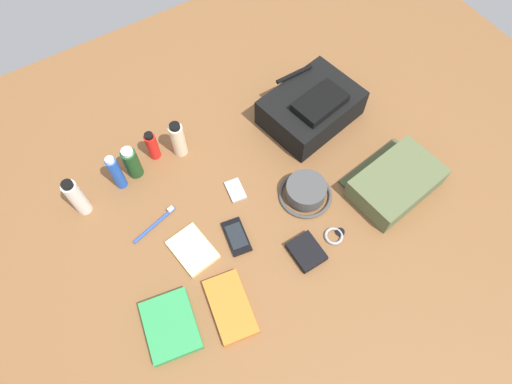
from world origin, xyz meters
name	(u,v)px	position (x,y,z in m)	size (l,w,h in m)	color
ground_plane	(256,199)	(0.00, 0.00, -0.01)	(2.64, 2.02, 0.02)	brown
backpack	(311,107)	(0.35, 0.18, 0.06)	(0.37, 0.30, 0.15)	black
toiletry_pouch	(395,182)	(0.42, -0.22, 0.04)	(0.32, 0.27, 0.08)	#56603D
bucket_hat	(306,192)	(0.15, -0.08, 0.03)	(0.18, 0.18, 0.06)	#464646
toothpaste_tube	(77,197)	(-0.51, 0.27, 0.08)	(0.05, 0.05, 0.17)	white
deodorant_spray	(116,173)	(-0.37, 0.29, 0.08)	(0.04, 0.04, 0.16)	blue
shampoo_bottle	(132,163)	(-0.30, 0.31, 0.07)	(0.05, 0.05, 0.14)	#19471E
sunscreen_spray	(152,146)	(-0.22, 0.34, 0.06)	(0.04, 0.04, 0.12)	red
lotion_bottle	(178,139)	(-0.13, 0.30, 0.07)	(0.05, 0.05, 0.15)	beige
paperback_novel	(171,326)	(-0.44, -0.23, 0.01)	(0.18, 0.21, 0.03)	#2D934C
travel_guidebook	(230,307)	(-0.26, -0.28, 0.01)	(0.15, 0.22, 0.02)	orange
cell_phone	(237,237)	(-0.13, -0.09, 0.01)	(0.08, 0.13, 0.01)	black
media_player	(236,190)	(-0.05, 0.06, 0.01)	(0.06, 0.09, 0.01)	#B7B7BC
wristwatch	(335,235)	(0.14, -0.26, 0.01)	(0.07, 0.06, 0.01)	#99999E
toothbrush	(157,223)	(-0.33, 0.09, 0.01)	(0.17, 0.05, 0.02)	blue
wallet	(306,252)	(0.03, -0.25, 0.01)	(0.09, 0.11, 0.02)	black
notepad	(193,250)	(-0.27, -0.06, 0.01)	(0.11, 0.15, 0.02)	beige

